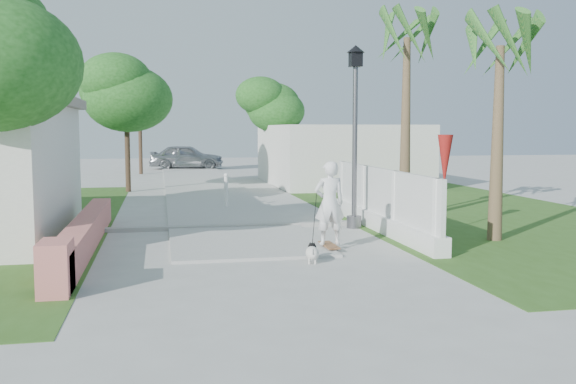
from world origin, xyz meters
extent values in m
plane|color=#B7B7B2|center=(0.00, 0.00, 0.00)|extent=(90.00, 90.00, 0.00)
cube|color=#B7B7B2|center=(0.00, 20.00, 0.03)|extent=(3.20, 36.00, 0.06)
cube|color=#999993|center=(0.00, 6.00, 0.05)|extent=(6.50, 0.25, 0.10)
cube|color=#345A1C|center=(7.00, 8.00, 0.01)|extent=(8.00, 20.00, 0.01)
cube|color=#D2716B|center=(-3.30, 4.00, 0.30)|extent=(0.45, 8.00, 0.60)
cube|color=#D2716B|center=(-3.30, 0.20, 0.40)|extent=(0.45, 0.80, 0.80)
cube|color=white|center=(3.40, 5.00, 0.20)|extent=(0.35, 7.00, 0.40)
cube|color=white|center=(3.40, 5.00, 0.95)|extent=(0.10, 7.00, 1.10)
cube|color=white|center=(3.40, 1.80, 0.75)|extent=(0.14, 0.14, 1.50)
cube|color=white|center=(3.40, 4.00, 0.75)|extent=(0.14, 0.14, 1.50)
cube|color=white|center=(3.40, 6.20, 0.75)|extent=(0.14, 0.14, 1.50)
cube|color=white|center=(3.40, 8.20, 0.75)|extent=(0.14, 0.14, 1.50)
cube|color=silver|center=(6.00, 18.00, 1.30)|extent=(6.00, 8.00, 2.60)
cylinder|color=#59595E|center=(2.90, 5.50, 0.15)|extent=(0.36, 0.36, 0.30)
cylinder|color=#59595E|center=(2.90, 5.50, 2.00)|extent=(0.12, 0.12, 4.00)
cube|color=black|center=(2.90, 5.50, 4.10)|extent=(0.28, 0.28, 0.35)
cone|color=black|center=(2.90, 5.50, 4.35)|extent=(0.44, 0.44, 0.18)
cylinder|color=white|center=(0.20, 10.00, 0.50)|extent=(0.12, 0.12, 1.00)
sphere|color=white|center=(0.20, 10.00, 1.02)|extent=(0.14, 0.14, 0.14)
cylinder|color=#59595E|center=(4.80, 4.50, 1.00)|extent=(0.04, 0.04, 2.00)
cone|color=#A41D17|center=(4.80, 4.50, 1.70)|extent=(0.36, 0.36, 1.20)
cylinder|color=#4C3826|center=(-4.50, 3.00, 1.92)|extent=(0.20, 0.20, 3.85)
ellipsoid|color=#1A4F16|center=(-4.50, 3.00, 3.58)|extent=(3.60, 3.60, 2.70)
ellipsoid|color=#1A4F16|center=(-4.30, 2.80, 3.92)|extent=(3.06, 3.06, 2.30)
cylinder|color=#4C3826|center=(-5.50, 8.50, 1.75)|extent=(0.20, 0.20, 3.50)
ellipsoid|color=#1A4F16|center=(-5.50, 8.50, 3.25)|extent=(3.20, 3.20, 2.40)
ellipsoid|color=#1A4F16|center=(-5.30, 8.30, 3.60)|extent=(2.72, 2.72, 2.05)
ellipsoid|color=#1A4F16|center=(-5.70, 8.70, 3.95)|extent=(2.40, 2.40, 1.79)
cylinder|color=#4C3826|center=(-3.00, 16.00, 1.92)|extent=(0.20, 0.20, 3.85)
ellipsoid|color=#1A4F16|center=(-3.00, 16.00, 3.58)|extent=(3.40, 3.40, 2.55)
ellipsoid|color=#1A4F16|center=(-2.80, 15.80, 3.92)|extent=(2.89, 2.89, 2.18)
ellipsoid|color=#1A4F16|center=(-3.20, 16.20, 4.28)|extent=(2.55, 2.55, 1.90)
cylinder|color=#4C3826|center=(3.20, 20.00, 1.75)|extent=(0.20, 0.20, 3.50)
ellipsoid|color=#1A4F16|center=(3.20, 20.00, 3.25)|extent=(3.00, 3.00, 2.25)
ellipsoid|color=#1A4F16|center=(3.40, 19.80, 3.60)|extent=(2.55, 2.55, 1.92)
ellipsoid|color=#1A4F16|center=(3.00, 20.20, 3.95)|extent=(2.25, 2.25, 1.68)
cylinder|color=#4C3826|center=(-2.80, 26.00, 1.92)|extent=(0.20, 0.20, 3.85)
ellipsoid|color=#1A4F16|center=(-2.80, 26.00, 3.58)|extent=(3.20, 3.20, 2.40)
ellipsoid|color=#1A4F16|center=(-2.60, 25.80, 3.92)|extent=(2.72, 2.72, 2.05)
ellipsoid|color=#1A4F16|center=(-3.00, 26.20, 4.28)|extent=(2.40, 2.40, 1.79)
cone|color=brown|center=(4.60, 6.50, 2.40)|extent=(0.32, 0.32, 4.80)
cone|color=brown|center=(5.40, 3.20, 2.10)|extent=(0.32, 0.32, 4.20)
cube|color=#925C3A|center=(1.55, 2.83, 0.10)|extent=(0.25, 0.88, 0.02)
imported|color=white|center=(1.55, 2.83, 0.95)|extent=(0.62, 0.41, 1.69)
cylinder|color=gray|center=(1.48, 2.52, 0.03)|extent=(0.03, 0.06, 0.06)
cylinder|color=gray|center=(1.63, 2.52, 0.03)|extent=(0.03, 0.06, 0.06)
cylinder|color=gray|center=(1.48, 3.15, 0.03)|extent=(0.03, 0.06, 0.06)
cylinder|color=gray|center=(1.63, 3.15, 0.03)|extent=(0.03, 0.06, 0.06)
ellipsoid|color=silver|center=(0.92, 1.63, 0.19)|extent=(0.31, 0.43, 0.25)
sphere|color=black|center=(0.96, 1.81, 0.26)|extent=(0.16, 0.16, 0.16)
sphere|color=silver|center=(0.97, 1.88, 0.24)|extent=(0.07, 0.07, 0.07)
cone|color=black|center=(0.92, 1.82, 0.33)|extent=(0.05, 0.05, 0.06)
cone|color=black|center=(0.99, 1.80, 0.33)|extent=(0.05, 0.05, 0.06)
cylinder|color=silver|center=(0.88, 1.73, 0.06)|extent=(0.03, 0.03, 0.11)
cylinder|color=silver|center=(0.99, 1.71, 0.06)|extent=(0.03, 0.03, 0.11)
cylinder|color=silver|center=(0.84, 1.55, 0.06)|extent=(0.03, 0.03, 0.11)
cylinder|color=silver|center=(0.95, 1.53, 0.06)|extent=(0.03, 0.03, 0.11)
cylinder|color=silver|center=(0.88, 1.45, 0.25)|extent=(0.04, 0.10, 0.09)
imported|color=#97999E|center=(-0.18, 29.97, 0.75)|extent=(4.61, 2.36, 1.50)
camera|label=1|loc=(-1.76, -9.53, 2.43)|focal=40.00mm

